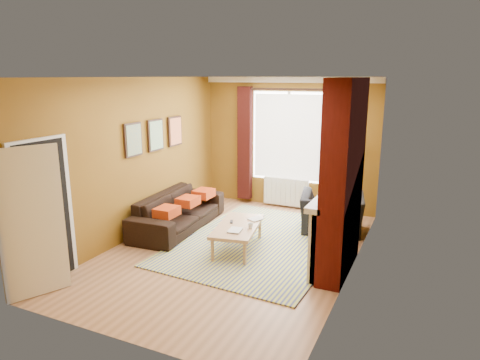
{
  "coord_description": "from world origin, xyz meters",
  "views": [
    {
      "loc": [
        2.87,
        -5.96,
        2.82
      ],
      "look_at": [
        0.0,
        0.25,
        1.15
      ],
      "focal_mm": 32.0,
      "sensor_mm": 36.0,
      "label": 1
    }
  ],
  "objects_px": {
    "armchair": "(332,213)",
    "coffee_table": "(238,228)",
    "wicker_stool": "(312,211)",
    "sofa": "(179,211)",
    "floor_lamp": "(348,157)"
  },
  "relations": [
    {
      "from": "sofa",
      "to": "wicker_stool",
      "type": "relative_size",
      "value": 5.38
    },
    {
      "from": "armchair",
      "to": "wicker_stool",
      "type": "relative_size",
      "value": 2.61
    },
    {
      "from": "armchair",
      "to": "floor_lamp",
      "type": "bearing_deg",
      "value": -109.94
    },
    {
      "from": "coffee_table",
      "to": "floor_lamp",
      "type": "xyz_separation_m",
      "value": [
        1.33,
        2.21,
        0.9
      ]
    },
    {
      "from": "floor_lamp",
      "to": "coffee_table",
      "type": "bearing_deg",
      "value": -120.97
    },
    {
      "from": "wicker_stool",
      "to": "armchair",
      "type": "bearing_deg",
      "value": -41.87
    },
    {
      "from": "sofa",
      "to": "wicker_stool",
      "type": "xyz_separation_m",
      "value": [
        2.19,
        1.43,
        -0.12
      ]
    },
    {
      "from": "coffee_table",
      "to": "sofa",
      "type": "bearing_deg",
      "value": 151.0
    },
    {
      "from": "armchair",
      "to": "coffee_table",
      "type": "height_order",
      "value": "armchair"
    },
    {
      "from": "armchair",
      "to": "wicker_stool",
      "type": "bearing_deg",
      "value": -53.66
    },
    {
      "from": "sofa",
      "to": "coffee_table",
      "type": "height_order",
      "value": "sofa"
    },
    {
      "from": "armchair",
      "to": "wicker_stool",
      "type": "height_order",
      "value": "armchair"
    },
    {
      "from": "floor_lamp",
      "to": "wicker_stool",
      "type": "bearing_deg",
      "value": -152.69
    },
    {
      "from": "sofa",
      "to": "coffee_table",
      "type": "xyz_separation_m",
      "value": [
        1.46,
        -0.48,
        0.05
      ]
    },
    {
      "from": "floor_lamp",
      "to": "sofa",
      "type": "bearing_deg",
      "value": -148.11
    }
  ]
}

